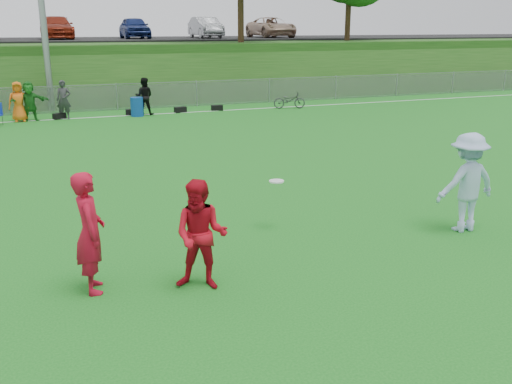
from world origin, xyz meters
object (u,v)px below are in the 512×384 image
frisbee (277,181)px  recycling_bin (137,107)px  player_red_left (90,233)px  player_blue (467,183)px  player_red_center (201,235)px  bicycle (289,100)px

frisbee → recycling_bin: frisbee is taller
player_red_left → frisbee: (3.76, 1.60, 0.04)m
player_blue → player_red_center: bearing=7.0°
recycling_bin → bicycle: bearing=-1.2°
player_red_center → frisbee: size_ratio=5.77×
player_red_left → frisbee: player_red_left is taller
player_blue → player_red_left: bearing=1.5°
player_red_center → frisbee: bearing=72.6°
player_red_center → recycling_bin: (2.02, 18.08, -0.45)m
player_red_left → frisbee: 4.09m
player_red_center → recycling_bin: player_red_center is taller
player_blue → recycling_bin: 17.79m
player_red_left → player_red_center: bearing=-106.8°
player_red_center → player_red_left: bearing=-169.9°
player_blue → bicycle: (3.88, 17.25, -0.59)m
player_blue → frisbee: size_ratio=6.54×
player_red_left → player_red_center: size_ratio=1.09×
frisbee → bicycle: 17.44m
player_red_left → bicycle: player_red_left is taller
frisbee → bicycle: frisbee is taller
frisbee → bicycle: (7.36, 15.80, -0.58)m
player_red_left → recycling_bin: size_ratio=2.24×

